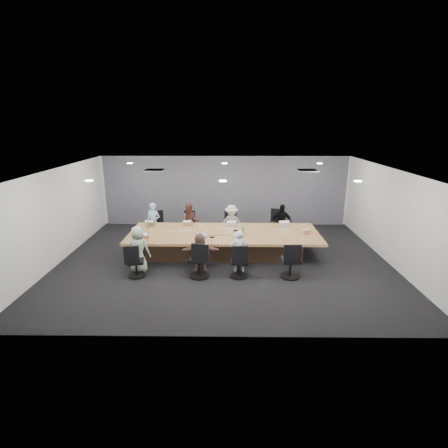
{
  "coord_description": "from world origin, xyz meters",
  "views": [
    {
      "loc": [
        0.12,
        -10.05,
        4.14
      ],
      "look_at": [
        0.0,
        0.4,
        1.05
      ],
      "focal_mm": 28.0,
      "sensor_mm": 36.0,
      "label": 1
    }
  ],
  "objects_px": {
    "chair_1": "(192,227)",
    "chair_0": "(156,228)",
    "bottle_green_right": "(243,230)",
    "stapler": "(237,236)",
    "person_1": "(190,222)",
    "bottle_green_left": "(148,225)",
    "person_3": "(281,223)",
    "conference_table": "(224,243)",
    "laptop_3": "(284,225)",
    "person_5": "(200,253)",
    "snack_packet": "(308,233)",
    "person_2": "(232,223)",
    "laptop_5": "(202,240)",
    "person_6": "(239,251)",
    "mug_brown": "(140,232)",
    "chair_7": "(291,263)",
    "chair_6": "(239,264)",
    "chair_2": "(231,227)",
    "chair_3": "(280,226)",
    "person_0": "(153,222)",
    "laptop_4": "(143,240)",
    "canvas_bag": "(306,231)",
    "person_4": "(138,249)",
    "laptop_1": "(189,225)",
    "laptop_2": "(232,225)",
    "laptop_6": "(238,241)",
    "chair_4": "(136,264)",
    "bottle_clear": "(191,230)"
  },
  "relations": [
    {
      "from": "person_3",
      "to": "laptop_6",
      "type": "distance_m",
      "value": 2.67
    },
    {
      "from": "person_6",
      "to": "conference_table",
      "type": "bearing_deg",
      "value": -75.84
    },
    {
      "from": "chair_1",
      "to": "laptop_1",
      "type": "relative_size",
      "value": 2.59
    },
    {
      "from": "conference_table",
      "to": "canvas_bag",
      "type": "relative_size",
      "value": 23.18
    },
    {
      "from": "chair_1",
      "to": "chair_6",
      "type": "xyz_separation_m",
      "value": [
        1.65,
        -3.4,
        0.0
      ]
    },
    {
      "from": "laptop_5",
      "to": "bottle_green_right",
      "type": "relative_size",
      "value": 1.17
    },
    {
      "from": "conference_table",
      "to": "laptop_3",
      "type": "distance_m",
      "value": 2.19
    },
    {
      "from": "chair_0",
      "to": "chair_4",
      "type": "bearing_deg",
      "value": 79.46
    },
    {
      "from": "chair_4",
      "to": "chair_7",
      "type": "distance_m",
      "value": 4.24
    },
    {
      "from": "person_6",
      "to": "laptop_6",
      "type": "relative_size",
      "value": 4.35
    },
    {
      "from": "person_6",
      "to": "laptop_5",
      "type": "bearing_deg",
      "value": -30.43
    },
    {
      "from": "person_5",
      "to": "person_6",
      "type": "height_order",
      "value": "person_6"
    },
    {
      "from": "chair_3",
      "to": "canvas_bag",
      "type": "distance_m",
      "value": 1.9
    },
    {
      "from": "laptop_4",
      "to": "laptop_3",
      "type": "bearing_deg",
      "value": 27.51
    },
    {
      "from": "canvas_bag",
      "to": "laptop_6",
      "type": "bearing_deg",
      "value": -161.23
    },
    {
      "from": "conference_table",
      "to": "chair_6",
      "type": "height_order",
      "value": "chair_6"
    },
    {
      "from": "laptop_3",
      "to": "laptop_4",
      "type": "xyz_separation_m",
      "value": [
        -4.41,
        -1.6,
        0.0
      ]
    },
    {
      "from": "conference_table",
      "to": "person_4",
      "type": "bearing_deg",
      "value": -150.63
    },
    {
      "from": "chair_2",
      "to": "bottle_clear",
      "type": "bearing_deg",
      "value": 61.29
    },
    {
      "from": "bottle_green_right",
      "to": "stapler",
      "type": "xyz_separation_m",
      "value": [
        -0.2,
        -0.26,
        -0.1
      ]
    },
    {
      "from": "person_3",
      "to": "laptop_3",
      "type": "xyz_separation_m",
      "value": [
        0.0,
        -0.55,
        0.08
      ]
    },
    {
      "from": "laptop_2",
      "to": "laptop_3",
      "type": "relative_size",
      "value": 0.99
    },
    {
      "from": "person_5",
      "to": "snack_packet",
      "type": "bearing_deg",
      "value": -162.01
    },
    {
      "from": "person_3",
      "to": "conference_table",
      "type": "bearing_deg",
      "value": -145.55
    },
    {
      "from": "person_0",
      "to": "person_1",
      "type": "height_order",
      "value": "person_1"
    },
    {
      "from": "chair_1",
      "to": "chair_7",
      "type": "distance_m",
      "value": 4.57
    },
    {
      "from": "chair_3",
      "to": "stapler",
      "type": "relative_size",
      "value": 5.38
    },
    {
      "from": "laptop_4",
      "to": "mug_brown",
      "type": "distance_m",
      "value": 0.68
    },
    {
      "from": "laptop_5",
      "to": "person_2",
      "type": "bearing_deg",
      "value": 71.27
    },
    {
      "from": "chair_3",
      "to": "chair_2",
      "type": "bearing_deg",
      "value": 18.88
    },
    {
      "from": "snack_packet",
      "to": "chair_2",
      "type": "bearing_deg",
      "value": 142.99
    },
    {
      "from": "chair_0",
      "to": "person_5",
      "type": "bearing_deg",
      "value": 108.79
    },
    {
      "from": "laptop_1",
      "to": "laptop_4",
      "type": "xyz_separation_m",
      "value": [
        -1.18,
        -1.6,
        0.0
      ]
    },
    {
      "from": "chair_7",
      "to": "laptop_4",
      "type": "relative_size",
      "value": 2.58
    },
    {
      "from": "chair_0",
      "to": "chair_1",
      "type": "xyz_separation_m",
      "value": [
        1.32,
        0.0,
        0.01
      ]
    },
    {
      "from": "bottle_green_left",
      "to": "snack_packet",
      "type": "xyz_separation_m",
      "value": [
        5.17,
        -0.54,
        -0.1
      ]
    },
    {
      "from": "laptop_5",
      "to": "person_0",
      "type": "bearing_deg",
      "value": 135.22
    },
    {
      "from": "chair_0",
      "to": "canvas_bag",
      "type": "xyz_separation_m",
      "value": [
        5.11,
        -1.77,
        0.44
      ]
    },
    {
      "from": "person_6",
      "to": "mug_brown",
      "type": "bearing_deg",
      "value": -24.65
    },
    {
      "from": "chair_1",
      "to": "mug_brown",
      "type": "xyz_separation_m",
      "value": [
        -1.43,
        -1.87,
        0.42
      ]
    },
    {
      "from": "stapler",
      "to": "person_6",
      "type": "bearing_deg",
      "value": -93.59
    },
    {
      "from": "chair_6",
      "to": "person_1",
      "type": "height_order",
      "value": "person_1"
    },
    {
      "from": "person_1",
      "to": "bottle_green_left",
      "type": "bearing_deg",
      "value": -152.51
    },
    {
      "from": "person_4",
      "to": "bottle_green_left",
      "type": "xyz_separation_m",
      "value": [
        -0.12,
        1.78,
        0.19
      ]
    },
    {
      "from": "person_1",
      "to": "mug_brown",
      "type": "relative_size",
      "value": 11.34
    },
    {
      "from": "chair_1",
      "to": "chair_0",
      "type": "bearing_deg",
      "value": 19.37
    },
    {
      "from": "laptop_2",
      "to": "stapler",
      "type": "distance_m",
      "value": 1.22
    },
    {
      "from": "person_2",
      "to": "laptop_5",
      "type": "relative_size",
      "value": 4.33
    },
    {
      "from": "stapler",
      "to": "chair_6",
      "type": "bearing_deg",
      "value": -94.33
    },
    {
      "from": "laptop_6",
      "to": "mug_brown",
      "type": "relative_size",
      "value": 2.35
    }
  ]
}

